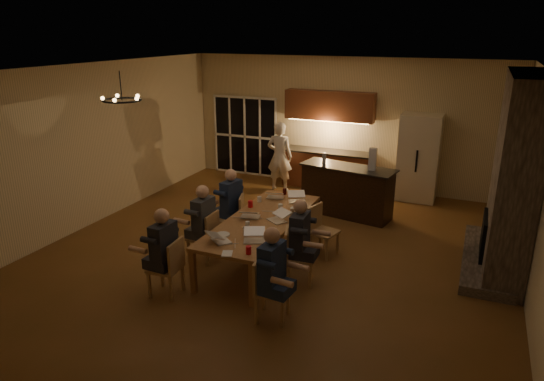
{
  "coord_description": "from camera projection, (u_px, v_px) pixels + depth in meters",
  "views": [
    {
      "loc": [
        3.06,
        -7.11,
        3.81
      ],
      "look_at": [
        -0.12,
        0.3,
        1.12
      ],
      "focal_mm": 32.0,
      "sensor_mm": 36.0,
      "label": 1
    }
  ],
  "objects": [
    {
      "name": "floor",
      "position": [
        272.0,
        256.0,
        8.55
      ],
      "size": [
        9.0,
        9.0,
        0.0
      ],
      "primitive_type": "plane",
      "color": "brown",
      "rests_on": "ground"
    },
    {
      "name": "back_wall",
      "position": [
        344.0,
        123.0,
        11.98
      ],
      "size": [
        8.0,
        0.04,
        3.2
      ],
      "primitive_type": "cube",
      "color": "beige",
      "rests_on": "ground"
    },
    {
      "name": "left_wall",
      "position": [
        85.0,
        147.0,
        9.55
      ],
      "size": [
        0.04,
        9.0,
        3.2
      ],
      "primitive_type": "cube",
      "color": "beige",
      "rests_on": "ground"
    },
    {
      "name": "ceiling",
      "position": [
        272.0,
        69.0,
        7.53
      ],
      "size": [
        8.0,
        9.0,
        0.04
      ],
      "primitive_type": "cube",
      "color": "white",
      "rests_on": "back_wall"
    },
    {
      "name": "french_doors",
      "position": [
        245.0,
        136.0,
        13.12
      ],
      "size": [
        1.86,
        0.08,
        2.1
      ],
      "primitive_type": "cube",
      "color": "black",
      "rests_on": "ground"
    },
    {
      "name": "fireplace",
      "position": [
        515.0,
        175.0,
        7.71
      ],
      "size": [
        0.58,
        2.5,
        3.2
      ],
      "primitive_type": "cube",
      "color": "#6D5F55",
      "rests_on": "ground"
    },
    {
      "name": "kitchenette",
      "position": [
        328.0,
        141.0,
        11.94
      ],
      "size": [
        2.24,
        0.68,
        2.4
      ],
      "primitive_type": null,
      "color": "#5F2D1B",
      "rests_on": "ground"
    },
    {
      "name": "refrigerator",
      "position": [
        419.0,
        158.0,
        11.14
      ],
      "size": [
        0.9,
        0.68,
        2.0
      ],
      "primitive_type": "cube",
      "color": "beige",
      "rests_on": "ground"
    },
    {
      "name": "dining_table",
      "position": [
        262.0,
        239.0,
        8.33
      ],
      "size": [
        1.1,
        2.98,
        0.75
      ],
      "primitive_type": "cube",
      "color": "#A57342",
      "rests_on": "ground"
    },
    {
      "name": "bar_island",
      "position": [
        347.0,
        191.0,
        10.29
      ],
      "size": [
        2.07,
        1.01,
        1.08
      ],
      "primitive_type": "cube",
      "rotation": [
        0.0,
        0.0,
        -0.17
      ],
      "color": "black",
      "rests_on": "ground"
    },
    {
      "name": "chair_left_near",
      "position": [
        165.0,
        267.0,
        7.21
      ],
      "size": [
        0.48,
        0.48,
        0.89
      ],
      "primitive_type": null,
      "rotation": [
        0.0,
        0.0,
        -1.48
      ],
      "color": "tan",
      "rests_on": "ground"
    },
    {
      "name": "chair_left_mid",
      "position": [
        203.0,
        236.0,
        8.27
      ],
      "size": [
        0.45,
        0.45,
        0.89
      ],
      "primitive_type": null,
      "rotation": [
        0.0,
        0.0,
        -1.55
      ],
      "color": "tan",
      "rests_on": "ground"
    },
    {
      "name": "chair_left_far",
      "position": [
        231.0,
        218.0,
        9.09
      ],
      "size": [
        0.56,
        0.56,
        0.89
      ],
      "primitive_type": null,
      "rotation": [
        0.0,
        0.0,
        -1.24
      ],
      "color": "tan",
      "rests_on": "ground"
    },
    {
      "name": "chair_right_near",
      "position": [
        272.0,
        290.0,
        6.58
      ],
      "size": [
        0.5,
        0.5,
        0.89
      ],
      "primitive_type": null,
      "rotation": [
        0.0,
        0.0,
        1.73
      ],
      "color": "tan",
      "rests_on": "ground"
    },
    {
      "name": "chair_right_mid",
      "position": [
        299.0,
        256.0,
        7.54
      ],
      "size": [
        0.55,
        0.55,
        0.89
      ],
      "primitive_type": null,
      "rotation": [
        0.0,
        0.0,
        1.88
      ],
      "color": "tan",
      "rests_on": "ground"
    },
    {
      "name": "chair_right_far",
      "position": [
        324.0,
        231.0,
        8.48
      ],
      "size": [
        0.54,
        0.54,
        0.89
      ],
      "primitive_type": null,
      "rotation": [
        0.0,
        0.0,
        1.31
      ],
      "color": "tan",
      "rests_on": "ground"
    },
    {
      "name": "person_left_near",
      "position": [
        164.0,
        253.0,
        7.11
      ],
      "size": [
        0.63,
        0.63,
        1.38
      ],
      "primitive_type": null,
      "rotation": [
        0.0,
        0.0,
        -1.62
      ],
      "color": "#252830",
      "rests_on": "ground"
    },
    {
      "name": "person_right_near",
      "position": [
        272.0,
        275.0,
        6.46
      ],
      "size": [
        0.66,
        0.66,
        1.38
      ],
      "primitive_type": null,
      "rotation": [
        0.0,
        0.0,
        1.47
      ],
      "color": "#1F2B4E",
      "rests_on": "ground"
    },
    {
      "name": "person_left_mid",
      "position": [
        204.0,
        224.0,
        8.14
      ],
      "size": [
        0.64,
        0.64,
        1.38
      ],
      "primitive_type": null,
      "rotation": [
        0.0,
        0.0,
        -1.64
      ],
      "color": "#393D44",
      "rests_on": "ground"
    },
    {
      "name": "person_right_mid",
      "position": [
        300.0,
        242.0,
        7.48
      ],
      "size": [
        0.63,
        0.63,
        1.38
      ],
      "primitive_type": null,
      "rotation": [
        0.0,
        0.0,
        1.63
      ],
      "color": "#252830",
      "rests_on": "ground"
    },
    {
      "name": "person_left_far",
      "position": [
        232.0,
        205.0,
        9.06
      ],
      "size": [
        0.71,
        0.71,
        1.38
      ],
      "primitive_type": null,
      "rotation": [
        0.0,
        0.0,
        -1.77
      ],
      "color": "#1F2B4E",
      "rests_on": "ground"
    },
    {
      "name": "standing_person",
      "position": [
        280.0,
        157.0,
        11.81
      ],
      "size": [
        0.67,
        0.48,
        1.72
      ],
      "primitive_type": "imported",
      "rotation": [
        0.0,
        0.0,
        3.25
      ],
      "color": "silver",
      "rests_on": "ground"
    },
    {
      "name": "chandelier",
      "position": [
        122.0,
        100.0,
        7.59
      ],
      "size": [
        0.61,
        0.61,
        0.03
      ],
      "primitive_type": "torus",
      "color": "black",
      "rests_on": "ceiling"
    },
    {
      "name": "laptop_a",
      "position": [
        221.0,
        234.0,
        7.32
      ],
      "size": [
        0.42,
        0.42,
        0.23
      ],
      "primitive_type": null,
      "rotation": [
        0.0,
        0.0,
        2.48
      ],
      "color": "silver",
      "rests_on": "dining_table"
    },
    {
      "name": "laptop_b",
      "position": [
        254.0,
        234.0,
        7.31
      ],
      "size": [
        0.41,
        0.38,
        0.23
      ],
      "primitive_type": null,
      "rotation": [
        0.0,
        0.0,
        0.41
      ],
      "color": "silver",
      "rests_on": "dining_table"
    },
    {
      "name": "laptop_c",
      "position": [
        250.0,
        211.0,
        8.26
      ],
      "size": [
        0.38,
        0.35,
        0.23
      ],
      "primitive_type": null,
      "rotation": [
        0.0,
        0.0,
        3.39
      ],
      "color": "silver",
      "rests_on": "dining_table"
    },
    {
      "name": "laptop_d",
      "position": [
        277.0,
        215.0,
        8.09
      ],
      "size": [
        0.42,
        0.41,
        0.23
      ],
      "primitive_type": null,
      "rotation": [
        0.0,
        0.0,
        -0.58
      ],
      "color": "silver",
      "rests_on": "dining_table"
    },
    {
      "name": "laptop_e",
      "position": [
        275.0,
        192.0,
        9.22
      ],
      "size": [
        0.38,
        0.35,
        0.23
      ],
      "primitive_type": null,
      "rotation": [
        0.0,
        0.0,
        3.38
      ],
      "color": "silver",
      "rests_on": "dining_table"
    },
    {
      "name": "laptop_f",
      "position": [
        297.0,
        196.0,
        9.0
      ],
      "size": [
        0.41,
        0.4,
        0.23
      ],
      "primitive_type": null,
      "rotation": [
        0.0,
        0.0,
        0.48
      ],
      "color": "silver",
      "rests_on": "dining_table"
    },
    {
      "name": "mug_front",
      "position": [
        248.0,
        224.0,
        7.85
      ],
      "size": [
        0.07,
        0.07,
        0.1
      ],
      "primitive_type": "cylinder",
      "color": "silver",
      "rests_on": "dining_table"
    },
    {
      "name": "mug_mid",
      "position": [
        280.0,
        207.0,
        8.64
      ],
      "size": [
        0.08,
        0.08,
        0.1
      ],
      "primitive_type": "cylinder",
      "color": "silver",
      "rests_on": "dining_table"
    },
    {
      "name": "mug_back",
      "position": [
        259.0,
        199.0,
        9.02
      ],
      "size": [
        0.08,
        0.08,
        0.1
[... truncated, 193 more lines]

